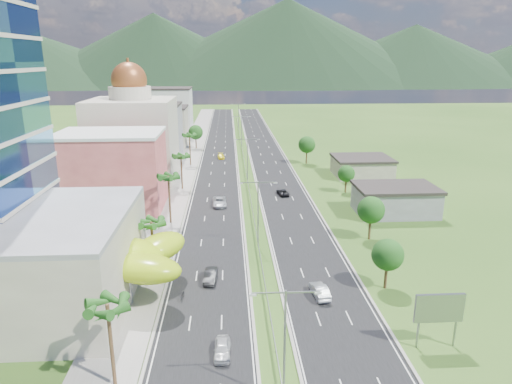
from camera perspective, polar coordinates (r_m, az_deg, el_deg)
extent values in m
plane|color=#2D5119|center=(65.75, 0.83, -10.23)|extent=(500.00, 500.00, 0.00)
cube|color=black|center=(151.54, -4.57, 5.10)|extent=(11.00, 260.00, 0.04)
cube|color=black|center=(151.98, 1.12, 5.18)|extent=(11.00, 260.00, 0.04)
cube|color=gray|center=(152.02, -8.16, 5.04)|extent=(7.00, 260.00, 0.12)
cube|color=gray|center=(133.84, -1.48, 3.91)|extent=(0.08, 216.00, 0.28)
cube|color=gray|center=(234.48, -2.39, 9.20)|extent=(0.10, 0.12, 0.70)
cylinder|color=gray|center=(41.51, 3.59, -18.86)|extent=(0.20, 0.20, 11.00)
cube|color=gray|center=(38.56, 1.55, -12.52)|extent=(2.88, 0.12, 0.12)
cube|color=gray|center=(38.89, 5.88, -12.33)|extent=(2.88, 0.12, 0.12)
cube|color=silver|center=(38.52, -0.39, -12.71)|extent=(0.60, 0.25, 0.18)
cube|color=silver|center=(39.15, 7.77, -12.36)|extent=(0.60, 0.25, 0.18)
cylinder|color=gray|center=(72.81, 0.26, -2.83)|extent=(0.20, 0.20, 11.00)
cube|color=gray|center=(71.17, -0.89, 1.18)|extent=(2.88, 0.12, 0.12)
cube|color=gray|center=(71.36, 1.42, 1.22)|extent=(2.88, 0.12, 0.12)
cube|color=silver|center=(71.16, -1.92, 1.09)|extent=(0.60, 0.25, 0.18)
cube|color=silver|center=(71.50, 2.44, 1.16)|extent=(0.60, 0.25, 0.18)
cylinder|color=gray|center=(111.32, -1.09, 3.93)|extent=(0.20, 0.20, 11.00)
cube|color=gray|center=(110.26, -1.85, 6.61)|extent=(2.88, 0.12, 0.12)
cube|color=gray|center=(110.37, -0.35, 6.63)|extent=(2.88, 0.12, 0.12)
cube|color=silver|center=(110.25, -2.52, 6.55)|extent=(0.60, 0.25, 0.18)
cube|color=silver|center=(110.47, 0.32, 6.59)|extent=(0.60, 0.25, 0.18)
cylinder|color=gray|center=(155.55, -1.80, 7.49)|extent=(0.20, 0.20, 11.00)
cube|color=gray|center=(154.79, -2.36, 9.42)|extent=(2.88, 0.12, 0.12)
cube|color=gray|center=(154.87, -1.28, 9.43)|extent=(2.88, 0.12, 0.12)
cube|color=silver|center=(154.78, -2.84, 9.37)|extent=(0.60, 0.25, 0.18)
cube|color=silver|center=(154.94, -0.80, 9.40)|extent=(0.60, 0.25, 0.18)
cylinder|color=gray|center=(200.12, -2.20, 9.46)|extent=(0.20, 0.20, 11.00)
cube|color=gray|center=(199.53, -2.64, 10.97)|extent=(2.88, 0.12, 0.12)
cube|color=gray|center=(199.59, -1.80, 10.98)|extent=(2.88, 0.12, 0.12)
cube|color=silver|center=(199.52, -3.01, 10.93)|extent=(0.60, 0.25, 0.18)
cube|color=silver|center=(199.64, -1.42, 10.95)|extent=(0.60, 0.25, 0.18)
cube|color=gray|center=(64.01, -28.89, -7.75)|extent=(30.00, 24.00, 11.00)
cylinder|color=gray|center=(65.86, -20.63, -9.38)|extent=(0.50, 0.50, 4.00)
cylinder|color=gray|center=(59.77, -15.46, -11.60)|extent=(0.50, 0.50, 4.00)
cylinder|color=gray|center=(58.20, -20.01, -12.83)|extent=(0.50, 0.50, 4.00)
cylinder|color=gray|center=(63.78, -12.78, -9.55)|extent=(0.50, 0.50, 4.00)
cube|color=#BE4E4E|center=(96.15, -17.54, 2.40)|extent=(20.00, 15.00, 15.00)
cube|color=#C0B49F|center=(117.65, -15.05, 6.28)|extent=(20.00, 20.00, 20.00)
cylinder|color=#C0B49F|center=(116.30, -15.47, 11.87)|extent=(10.00, 10.00, 3.00)
sphere|color=brown|center=(116.14, -15.58, 13.34)|extent=(8.40, 8.40, 8.40)
cube|color=gray|center=(142.07, -12.66, 7.28)|extent=(16.00, 15.00, 16.00)
cube|color=gray|center=(163.81, -11.45, 7.98)|extent=(16.00, 15.00, 13.00)
cube|color=silver|center=(186.13, -10.56, 9.77)|extent=(16.00, 15.00, 18.00)
cylinder|color=gray|center=(52.96, 19.55, -16.38)|extent=(0.24, 0.24, 3.20)
cylinder|color=gray|center=(54.56, 23.58, -15.82)|extent=(0.24, 0.24, 3.20)
cube|color=#D85919|center=(52.24, 21.95, -13.31)|extent=(5.20, 0.35, 3.20)
cube|color=gray|center=(93.67, 16.99, -1.09)|extent=(15.00, 10.00, 5.00)
cube|color=gray|center=(121.83, 13.08, 3.00)|extent=(14.00, 12.00, 4.40)
cylinder|color=#47301C|center=(45.77, -17.63, -17.86)|extent=(0.36, 0.36, 8.50)
cylinder|color=#47301C|center=(66.75, -12.77, -6.70)|extent=(0.36, 0.36, 7.50)
cylinder|color=#47301C|center=(85.10, -10.75, -0.98)|extent=(0.36, 0.36, 9.00)
cylinder|color=#47301C|center=(107.26, -9.27, 2.42)|extent=(0.36, 0.36, 8.00)
cylinder|color=#47301C|center=(131.50, -8.25, 5.20)|extent=(0.36, 0.36, 8.80)
cylinder|color=#47301C|center=(156.37, -7.51, 6.27)|extent=(0.40, 0.40, 4.90)
sphere|color=#20531A|center=(155.85, -7.55, 7.41)|extent=(4.90, 4.90, 4.90)
cylinder|color=#47301C|center=(63.58, 15.94, -9.77)|extent=(0.40, 0.40, 4.20)
sphere|color=#20531A|center=(62.47, 16.14, -7.54)|extent=(4.20, 4.20, 4.20)
cylinder|color=#47301C|center=(79.23, 14.04, -4.20)|extent=(0.40, 0.40, 4.55)
sphere|color=#20531A|center=(78.28, 14.19, -2.19)|extent=(4.55, 4.55, 4.55)
cylinder|color=#47301C|center=(105.76, 11.16, 0.96)|extent=(0.40, 0.40, 3.85)
sphere|color=#20531A|center=(105.15, 11.23, 2.26)|extent=(3.85, 3.85, 3.85)
cylinder|color=#47301C|center=(133.34, 6.33, 4.57)|extent=(0.40, 0.40, 4.90)
sphere|color=#20531A|center=(132.74, 6.37, 5.90)|extent=(4.90, 4.90, 4.90)
imported|color=silver|center=(49.67, -4.24, -18.95)|extent=(1.77, 4.19, 1.41)
imported|color=black|center=(63.86, -5.71, -10.37)|extent=(1.93, 4.67, 1.50)
imported|color=#B5B9BD|center=(94.89, -4.59, -1.22)|extent=(2.97, 6.04, 1.65)
imported|color=yellow|center=(140.14, -4.39, 4.48)|extent=(2.37, 4.94, 1.39)
imported|color=#B4B7BC|center=(60.34, 7.97, -12.10)|extent=(2.15, 4.94, 1.58)
imported|color=black|center=(102.15, 3.36, -0.03)|extent=(2.78, 4.84, 1.27)
imported|color=black|center=(60.04, -9.18, -12.43)|extent=(0.83, 2.16, 1.35)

